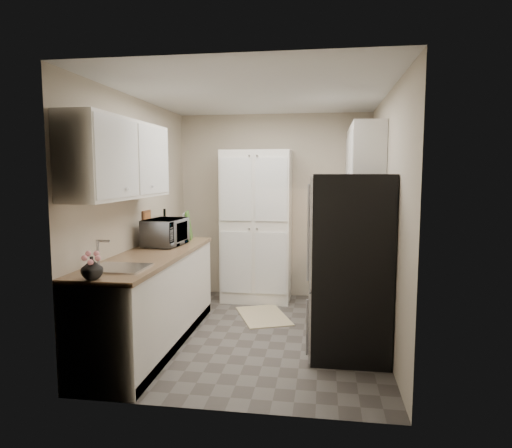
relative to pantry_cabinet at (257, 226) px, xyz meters
name	(u,v)px	position (x,y,z in m)	size (l,w,h in m)	color
ground	(257,334)	(0.20, -1.32, -1.00)	(3.20, 3.20, 0.00)	#56514C
room_shell	(255,181)	(0.18, -1.32, 0.63)	(2.64, 3.24, 2.52)	beige
pantry_cabinet	(257,226)	(0.00, 0.00, 0.00)	(0.90, 0.55, 2.00)	silver
base_cabinet_left	(152,301)	(-0.79, -1.75, -0.56)	(0.60, 2.30, 0.88)	silver
countertop_left	(151,256)	(-0.79, -1.75, -0.10)	(0.63, 2.33, 0.04)	#846647
base_cabinet_right	(347,272)	(1.19, -0.12, -0.56)	(0.60, 0.80, 0.88)	silver
countertop_right	(348,237)	(1.19, -0.12, -0.10)	(0.63, 0.83, 0.04)	#846647
electric_range	(349,285)	(1.17, -0.93, -0.52)	(0.71, 0.78, 1.13)	#B7B7BC
refrigerator	(351,266)	(1.14, -1.73, -0.15)	(0.70, 0.72, 1.70)	#B7B7BC
microwave	(165,232)	(-0.82, -1.25, 0.07)	(0.53, 0.36, 0.29)	silver
wine_bottle	(165,226)	(-0.94, -0.93, 0.09)	(0.09, 0.09, 0.34)	black
flower_vase	(92,268)	(-0.83, -2.83, 0.00)	(0.16, 0.16, 0.17)	silver
cutting_board	(189,225)	(-0.71, -0.73, 0.09)	(0.02, 0.27, 0.33)	#48822C
toaster_oven	(355,227)	(1.29, -0.04, 0.02)	(0.28, 0.36, 0.21)	silver
fruit_basket	(357,214)	(1.30, -0.05, 0.18)	(0.27, 0.27, 0.11)	orange
kitchen_mat	(263,316)	(0.19, -0.72, -0.99)	(0.52, 0.83, 0.01)	beige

